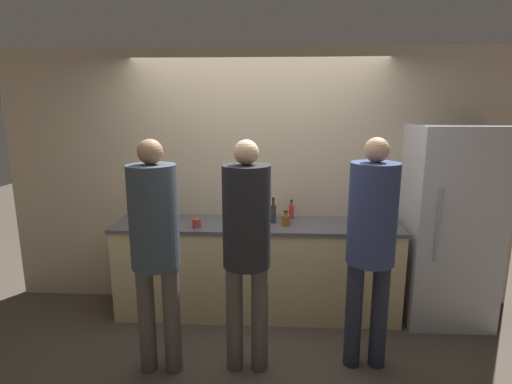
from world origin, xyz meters
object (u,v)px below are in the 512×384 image
(bottle_red, at_px, (291,211))
(cup_red, at_px, (197,223))
(refrigerator, at_px, (448,226))
(person_left, at_px, (155,238))
(person_center, at_px, (247,237))
(bottle_amber, at_px, (286,220))
(fruit_bowl, at_px, (257,213))
(utensil_crock, at_px, (147,210))
(bottle_dark, at_px, (273,213))
(person_right, at_px, (371,234))

(bottle_red, distance_m, cup_red, 0.95)
(refrigerator, bearing_deg, person_left, -159.59)
(person_center, distance_m, bottle_amber, 0.89)
(fruit_bowl, bearing_deg, bottle_amber, -40.91)
(bottle_red, bearing_deg, cup_red, -159.35)
(utensil_crock, distance_m, bottle_dark, 1.30)
(utensil_crock, relative_size, bottle_amber, 2.09)
(bottle_red, height_order, cup_red, bottle_red)
(bottle_dark, bearing_deg, refrigerator, -1.62)
(bottle_red, bearing_deg, bottle_dark, -141.06)
(person_center, relative_size, bottle_dark, 7.25)
(person_center, height_order, bottle_amber, person_center)
(person_left, distance_m, fruit_bowl, 1.34)
(person_center, bearing_deg, bottle_red, 70.96)
(refrigerator, distance_m, bottle_dark, 1.65)
(person_right, bearing_deg, refrigerator, 41.02)
(person_left, height_order, fruit_bowl, person_left)
(fruit_bowl, distance_m, bottle_amber, 0.38)
(fruit_bowl, xyz_separation_m, cup_red, (-0.55, -0.34, -0.01))
(person_center, relative_size, fruit_bowl, 5.09)
(utensil_crock, bearing_deg, refrigerator, -4.16)
(bottle_amber, bearing_deg, fruit_bowl, 139.09)
(refrigerator, bearing_deg, person_center, -154.45)
(bottle_amber, bearing_deg, utensil_crock, 169.46)
(person_right, relative_size, fruit_bowl, 5.12)
(bottle_amber, bearing_deg, refrigerator, 1.81)
(refrigerator, xyz_separation_m, utensil_crock, (-2.94, 0.21, 0.06))
(person_right, relative_size, utensil_crock, 6.03)
(bottle_amber, distance_m, cup_red, 0.84)
(bottle_amber, bearing_deg, bottle_red, 75.93)
(person_right, bearing_deg, cup_red, 156.03)
(refrigerator, relative_size, person_left, 1.03)
(refrigerator, xyz_separation_m, bottle_dark, (-1.65, 0.05, 0.09))
(person_center, xyz_separation_m, bottle_red, (0.37, 1.07, -0.08))
(bottle_red, bearing_deg, person_center, -109.04)
(person_center, bearing_deg, cup_red, 125.36)
(person_left, xyz_separation_m, cup_red, (0.15, 0.79, -0.12))
(refrigerator, bearing_deg, bottle_red, 172.53)
(fruit_bowl, height_order, bottle_dark, bottle_dark)
(person_left, distance_m, cup_red, 0.81)
(cup_red, bearing_deg, person_center, -54.64)
(refrigerator, bearing_deg, fruit_bowl, 173.75)
(fruit_bowl, height_order, cup_red, fruit_bowl)
(refrigerator, bearing_deg, person_right, -138.98)
(cup_red, bearing_deg, refrigerator, 3.48)
(refrigerator, bearing_deg, cup_red, -176.52)
(person_left, bearing_deg, bottle_red, 47.26)
(person_center, relative_size, cup_red, 21.56)
(bottle_red, height_order, bottle_dark, bottle_dark)
(refrigerator, xyz_separation_m, person_left, (-2.51, -0.94, 0.15))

